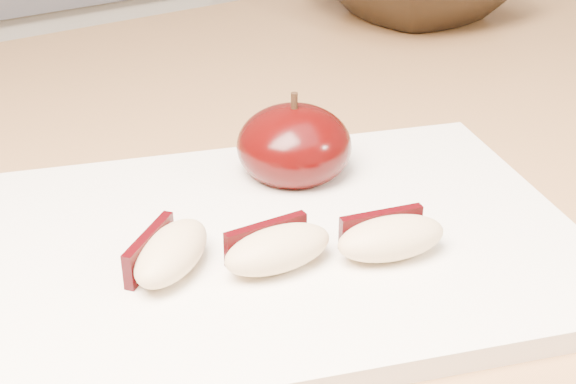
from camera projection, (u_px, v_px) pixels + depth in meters
back_cabinet at (33, 231)px, 1.27m from camera, size 2.40×0.62×0.94m
cutting_board at (288, 243)px, 0.43m from camera, size 0.36×0.31×0.01m
apple_half at (294, 146)px, 0.48m from camera, size 0.09×0.09×0.06m
apple_wedge_a at (169, 252)px, 0.39m from camera, size 0.06×0.06×0.02m
apple_wedge_b at (277, 248)px, 0.39m from camera, size 0.06×0.03×0.02m
apple_wedge_c at (390, 237)px, 0.40m from camera, size 0.06×0.04×0.02m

